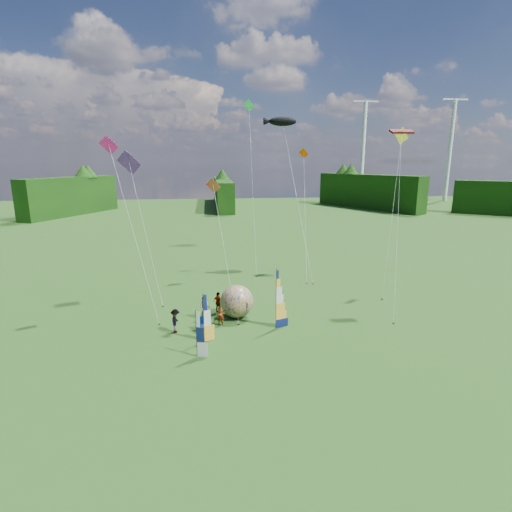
{
  "coord_description": "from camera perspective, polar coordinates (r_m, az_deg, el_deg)",
  "views": [
    {
      "loc": [
        -4.32,
        -23.28,
        12.04
      ],
      "look_at": [
        -1.0,
        4.0,
        5.5
      ],
      "focal_mm": 28.0,
      "sensor_mm": 36.0,
      "label": 1
    }
  ],
  "objects": [
    {
      "name": "spectator_c",
      "position": [
        29.58,
        -11.43,
        -9.07
      ],
      "size": [
        0.53,
        1.16,
        1.74
      ],
      "primitive_type": "imported",
      "rotation": [
        0.0,
        0.0,
        1.47
      ],
      "color": "#66594C",
      "rests_on": "ground"
    },
    {
      "name": "side_banner_far",
      "position": [
        25.61,
        -8.51,
        -11.04
      ],
      "size": [
        0.9,
        0.35,
        3.03
      ],
      "primitive_type": null,
      "rotation": [
        0.0,
        0.0,
        -0.29
      ],
      "color": "white",
      "rests_on": "ground"
    },
    {
      "name": "kite_rainbow_delta",
      "position": [
        36.59,
        -15.64,
        4.84
      ],
      "size": [
        8.66,
        11.18,
        13.82
      ],
      "primitive_type": null,
      "rotation": [
        0.0,
        0.0,
        -0.19
      ],
      "color": "red",
      "rests_on": "ground"
    },
    {
      "name": "kite_whale",
      "position": [
        44.67,
        5.81,
        9.71
      ],
      "size": [
        10.36,
        16.3,
        18.45
      ],
      "primitive_type": null,
      "rotation": [
        0.0,
        0.0,
        -0.4
      ],
      "color": "black",
      "rests_on": "ground"
    },
    {
      "name": "turbine_left",
      "position": [
        139.72,
        25.94,
        13.3
      ],
      "size": [
        8.0,
        1.2,
        30.0
      ],
      "primitive_type": null,
      "color": "silver",
      "rests_on": "ground"
    },
    {
      "name": "small_kite_pink",
      "position": [
        32.59,
        -17.21,
        4.42
      ],
      "size": [
        6.63,
        8.51,
        14.6
      ],
      "primitive_type": null,
      "rotation": [
        0.0,
        0.0,
        0.02
      ],
      "color": "#CF1E70",
      "rests_on": "ground"
    },
    {
      "name": "spectator_d",
      "position": [
        32.71,
        -5.4,
        -6.63
      ],
      "size": [
        1.03,
        1.01,
        1.75
      ],
      "primitive_type": "imported",
      "rotation": [
        0.0,
        0.0,
        2.37
      ],
      "color": "#66594C",
      "rests_on": "ground"
    },
    {
      "name": "small_kite_red",
      "position": [
        39.49,
        -4.9,
        3.7
      ],
      "size": [
        5.61,
        10.69,
        10.86
      ],
      "primitive_type": null,
      "rotation": [
        0.0,
        0.0,
        -0.17
      ],
      "color": "#D4542B",
      "rests_on": "ground"
    },
    {
      "name": "feather_banner_main",
      "position": [
        29.22,
        2.89,
        -6.28
      ],
      "size": [
        1.16,
        0.52,
        4.43
      ],
      "primitive_type": null,
      "rotation": [
        0.0,
        0.0,
        0.36
      ],
      "color": "#0E1950",
      "rests_on": "ground"
    },
    {
      "name": "small_kite_orange",
      "position": [
        43.58,
        7.05,
        6.58
      ],
      "size": [
        4.69,
        11.11,
        13.91
      ],
      "primitive_type": null,
      "rotation": [
        0.0,
        0.0,
        -0.12
      ],
      "color": "#FF4D00",
      "rests_on": "ground"
    },
    {
      "name": "turbine_right",
      "position": [
        134.67,
        15.01,
        14.21
      ],
      "size": [
        8.0,
        1.2,
        30.0
      ],
      "primitive_type": null,
      "color": "silver",
      "rests_on": "ground"
    },
    {
      "name": "small_kite_yellow",
      "position": [
        39.02,
        18.95,
        6.55
      ],
      "size": [
        8.11,
        9.68,
        15.76
      ],
      "primitive_type": null,
      "rotation": [
        0.0,
        0.0,
        0.27
      ],
      "color": "yellow",
      "rests_on": "ground"
    },
    {
      "name": "small_kite_green",
      "position": [
        46.42,
        -0.51,
        10.78
      ],
      "size": [
        3.95,
        13.17,
        19.86
      ],
      "primitive_type": null,
      "rotation": [
        0.0,
        0.0,
        0.1
      ],
      "color": "green",
      "rests_on": "ground"
    },
    {
      "name": "spectator_b",
      "position": [
        31.58,
        -7.31,
        -7.35
      ],
      "size": [
        0.96,
        0.59,
        1.83
      ],
      "primitive_type": "imported",
      "rotation": [
        0.0,
        0.0,
        -0.18
      ],
      "color": "#66594C",
      "rests_on": "ground"
    },
    {
      "name": "bol_inflatable",
      "position": [
        31.59,
        -2.75,
        -6.5
      ],
      "size": [
        2.7,
        2.7,
        2.61
      ],
      "primitive_type": "sphere",
      "rotation": [
        0.0,
        0.0,
        0.04
      ],
      "color": "navy",
      "rests_on": "ground"
    },
    {
      "name": "ground",
      "position": [
        26.56,
        3.28,
        -13.59
      ],
      "size": [
        220.0,
        220.0,
        0.0
      ],
      "primitive_type": "plane",
      "color": "#25521A",
      "rests_on": "ground"
    },
    {
      "name": "treeline_ring",
      "position": [
        25.01,
        3.4,
        -5.39
      ],
      "size": [
        210.0,
        210.0,
        8.0
      ],
      "primitive_type": null,
      "color": "#19450E",
      "rests_on": "ground"
    },
    {
      "name": "camp_chair",
      "position": [
        29.67,
        -8.1,
        -9.62
      ],
      "size": [
        0.67,
        0.67,
        1.03
      ],
      "primitive_type": null,
      "rotation": [
        0.0,
        0.0,
        -0.15
      ],
      "color": "#00133D",
      "rests_on": "ground"
    },
    {
      "name": "kite_parafoil",
      "position": [
        34.04,
        19.72,
        6.15
      ],
      "size": [
        8.8,
        11.89,
        16.42
      ],
      "primitive_type": null,
      "rotation": [
        0.0,
        0.0,
        -0.22
      ],
      "color": "#AD1D19",
      "rests_on": "ground"
    },
    {
      "name": "side_banner_left",
      "position": [
        27.51,
        -7.48,
        -8.86
      ],
      "size": [
        0.92,
        0.4,
        3.36
      ],
      "primitive_type": null,
      "rotation": [
        0.0,
        0.0,
        0.33
      ],
      "color": "yellow",
      "rests_on": "ground"
    },
    {
      "name": "spectator_a",
      "position": [
        30.29,
        -5.06,
        -8.5
      ],
      "size": [
        0.57,
        0.38,
        1.55
      ],
      "primitive_type": "imported",
      "rotation": [
        0.0,
        0.0,
        0.02
      ],
      "color": "#66594C",
      "rests_on": "ground"
    }
  ]
}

